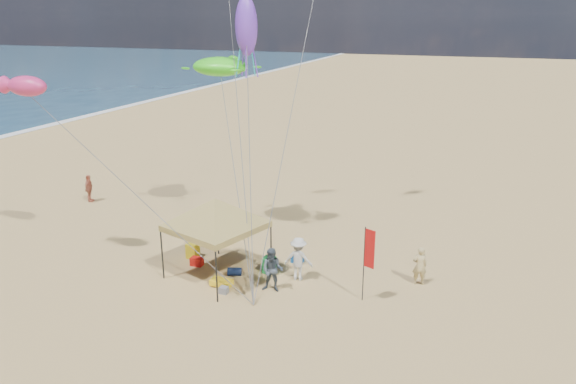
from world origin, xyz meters
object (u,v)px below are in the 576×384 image
object	(u,v)px
person_near_b	(272,270)
feather_flag	(368,253)
cooler_blue	(297,258)
beach_cart	(221,282)
canopy_tent	(215,202)
chair_yellow	(193,250)
person_near_a	(420,266)
person_near_c	(298,259)
person_far_a	(89,188)
cooler_red	(197,261)
chair_green	(269,265)

from	to	relation	value
person_near_b	feather_flag	bearing A→B (deg)	-1.26
cooler_blue	beach_cart	bearing A→B (deg)	-122.57
canopy_tent	cooler_blue	size ratio (longest dim) A/B	11.74
cooler_blue	chair_yellow	distance (m)	4.93
beach_cart	person_near_b	xyz separation A→B (m)	(2.15, 0.41, 0.74)
feather_flag	person_near_b	size ratio (longest dim) A/B	1.67
cooler_blue	person_near_a	xyz separation A→B (m)	(5.52, -0.21, 0.65)
feather_flag	cooler_blue	size ratio (longest dim) A/B	5.83
cooler_blue	person_near_b	distance (m)	3.07
person_near_c	cooler_blue	bearing A→B (deg)	-74.57
beach_cart	person_near_c	bearing A→B (deg)	32.43
person_near_c	person_far_a	xyz separation A→B (m)	(-15.33, 5.28, -0.12)
cooler_red	chair_yellow	world-z (taller)	chair_yellow
person_far_a	person_near_a	bearing A→B (deg)	-119.42
cooler_red	person_near_a	bearing A→B (deg)	10.07
person_near_c	chair_green	bearing A→B (deg)	-13.85
canopy_tent	person_near_a	size ratio (longest dim) A/B	3.77
person_near_a	feather_flag	bearing A→B (deg)	34.47
canopy_tent	person_near_a	distance (m)	8.99
chair_yellow	beach_cart	xyz separation A→B (m)	(2.60, -2.15, -0.15)
cooler_red	chair_green	xyz separation A→B (m)	(3.34, 0.53, 0.16)
canopy_tent	feather_flag	distance (m)	6.69
chair_green	person_far_a	world-z (taller)	person_far_a
feather_flag	chair_green	xyz separation A→B (m)	(-4.60, 1.08, -1.75)
chair_green	chair_yellow	bearing A→B (deg)	177.54
person_near_b	person_near_a	bearing A→B (deg)	17.98
cooler_blue	beach_cart	size ratio (longest dim) A/B	0.60
beach_cart	cooler_red	bearing A→B (deg)	143.96
chair_green	beach_cart	world-z (taller)	chair_green
cooler_red	beach_cart	xyz separation A→B (m)	(2.00, -1.45, 0.01)
cooler_red	beach_cart	world-z (taller)	cooler_red
chair_green	cooler_blue	bearing A→B (deg)	59.61
canopy_tent	feather_flag	size ratio (longest dim) A/B	2.02
cooler_red	cooler_blue	xyz separation A→B (m)	(4.16, 1.93, 0.00)
feather_flag	chair_yellow	xyz separation A→B (m)	(-8.54, 1.25, -1.75)
chair_green	beach_cart	distance (m)	2.40
feather_flag	beach_cart	xyz separation A→B (m)	(-5.94, -0.90, -1.90)
person_near_a	chair_green	bearing A→B (deg)	-7.47
beach_cart	cooler_blue	bearing A→B (deg)	57.43
chair_yellow	chair_green	bearing A→B (deg)	-2.46
person_near_a	person_near_c	size ratio (longest dim) A/B	0.88
chair_green	person_far_a	xyz separation A→B (m)	(-13.89, 5.07, 0.49)
feather_flag	person_near_b	distance (m)	4.00
person_near_a	canopy_tent	bearing A→B (deg)	-2.61
cooler_red	person_near_b	bearing A→B (deg)	-14.13
canopy_tent	cooler_red	xyz separation A→B (m)	(-1.38, 0.58, -3.23)
chair_green	person_near_b	world-z (taller)	person_near_b
feather_flag	cooler_blue	xyz separation A→B (m)	(-3.78, 2.49, -1.91)
person_near_b	person_near_c	size ratio (longest dim) A/B	0.98
person_far_a	cooler_blue	bearing A→B (deg)	-122.55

